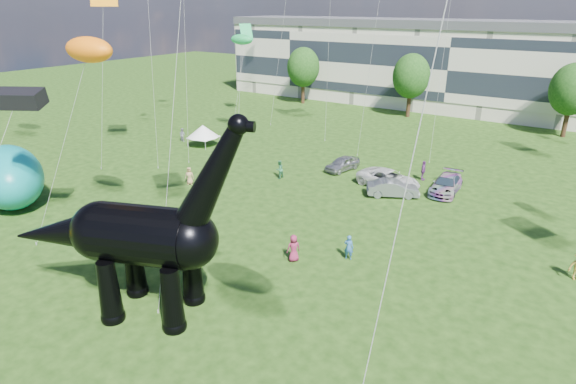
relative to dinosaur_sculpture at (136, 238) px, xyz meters
The scene contains 13 objects.
ground 7.68m from the dinosaur_sculpture, ahead, with size 220.00×220.00×0.00m, color #16330C.
terrace_row 62.08m from the dinosaur_sculpture, 91.49° to the left, with size 78.00×11.00×12.00m, color beige.
tree_far_left 58.10m from the dinosaur_sculpture, 114.00° to the left, with size 5.20×5.20×9.44m.
tree_mid_left 53.37m from the dinosaur_sculpture, 96.05° to the left, with size 5.20×5.20×9.44m.
tree_mid_right 54.99m from the dinosaur_sculpture, 74.83° to the left, with size 5.20×5.20×9.44m.
dinosaur_sculpture is the anchor object (origin of this frame).
car_silver 26.72m from the dinosaur_sculpture, 94.55° to the left, with size 1.63×4.06×1.38m, color #A6A6AA.
car_grey 23.50m from the dinosaur_sculpture, 78.35° to the left, with size 1.52×4.36×1.44m, color gray.
car_white 24.98m from the dinosaur_sculpture, 81.77° to the left, with size 2.63×5.71×1.59m, color silver.
car_dark 27.64m from the dinosaur_sculpture, 72.65° to the left, with size 2.10×5.17×1.50m, color #595960.
gazebo_left 31.96m from the dinosaur_sculpture, 127.70° to the left, with size 3.75×3.75×2.44m.
inflatable_teal 20.34m from the dinosaur_sculpture, 169.66° to the left, with size 7.90×4.94×4.94m, color #0B8688.
visitors 20.78m from the dinosaur_sculpture, 72.82° to the left, with size 53.62×26.70×1.85m.
Camera 1 is at (12.28, -13.80, 15.36)m, focal length 30.00 mm.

